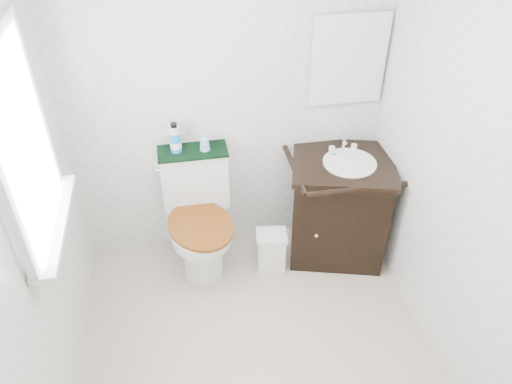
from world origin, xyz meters
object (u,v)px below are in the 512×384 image
object	(u,v)px
cup	(205,144)
vanity	(339,205)
toilet	(199,221)
mouthwash_bottle	(175,139)
trash_bin	(271,250)

from	to	relation	value
cup	vanity	bearing A→B (deg)	-10.58
toilet	mouthwash_bottle	distance (m)	0.65
toilet	cup	world-z (taller)	cup
toilet	vanity	bearing A→B (deg)	-3.26
trash_bin	mouthwash_bottle	xyz separation A→B (m)	(-0.61, 0.30, 0.85)
toilet	cup	size ratio (longest dim) A/B	10.32
vanity	cup	size ratio (longest dim) A/B	10.55
toilet	trash_bin	world-z (taller)	toilet
vanity	trash_bin	size ratio (longest dim) A/B	2.86
mouthwash_bottle	trash_bin	bearing A→B (deg)	-25.90
toilet	cup	xyz separation A→B (m)	(0.09, 0.12, 0.57)
trash_bin	mouthwash_bottle	world-z (taller)	mouthwash_bottle
trash_bin	mouthwash_bottle	size ratio (longest dim) A/B	1.49
vanity	mouthwash_bottle	size ratio (longest dim) A/B	4.27
trash_bin	cup	world-z (taller)	cup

